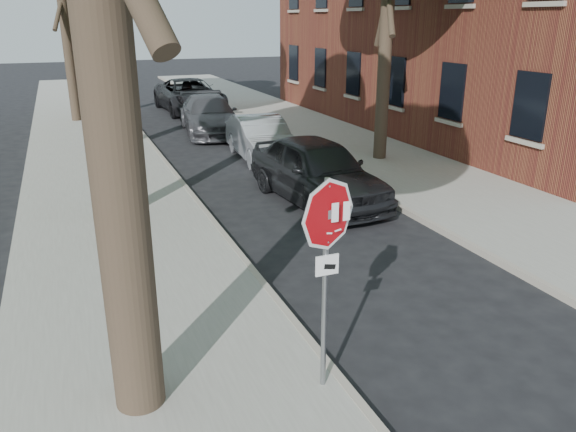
# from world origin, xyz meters

# --- Properties ---
(ground) EXTENTS (120.00, 120.00, 0.00)m
(ground) POSITION_xyz_m (0.00, 0.00, 0.00)
(ground) COLOR black
(ground) RESTS_ON ground
(sidewalk_left) EXTENTS (4.00, 55.00, 0.12)m
(sidewalk_left) POSITION_xyz_m (-2.50, 12.00, 0.06)
(sidewalk_left) COLOR gray
(sidewalk_left) RESTS_ON ground
(sidewalk_right) EXTENTS (4.00, 55.00, 0.12)m
(sidewalk_right) POSITION_xyz_m (6.00, 12.00, 0.06)
(sidewalk_right) COLOR gray
(sidewalk_right) RESTS_ON ground
(curb_left) EXTENTS (0.12, 55.00, 0.13)m
(curb_left) POSITION_xyz_m (-0.45, 12.00, 0.07)
(curb_left) COLOR #9E9384
(curb_left) RESTS_ON ground
(curb_right) EXTENTS (0.12, 55.00, 0.13)m
(curb_right) POSITION_xyz_m (3.95, 12.00, 0.07)
(curb_right) COLOR #9E9384
(curb_right) RESTS_ON ground
(stop_sign) EXTENTS (0.76, 0.34, 2.61)m
(stop_sign) POSITION_xyz_m (-0.70, -0.03, 1.95)
(stop_sign) COLOR gray
(stop_sign) RESTS_ON sidewalk_left
(car_a) EXTENTS (2.29, 4.86, 1.61)m
(car_a) POSITION_xyz_m (2.38, 6.90, 0.80)
(car_a) COLOR black
(car_a) RESTS_ON ground
(car_b) EXTENTS (1.69, 4.23, 1.37)m
(car_b) POSITION_xyz_m (2.58, 11.64, 0.68)
(car_b) COLOR #AEAFB6
(car_b) RESTS_ON ground
(car_c) EXTENTS (2.55, 5.18, 1.45)m
(car_c) POSITION_xyz_m (2.12, 16.52, 0.72)
(car_c) COLOR #49484D
(car_c) RESTS_ON ground
(car_d) EXTENTS (2.76, 5.72, 1.57)m
(car_d) POSITION_xyz_m (2.59, 22.14, 0.79)
(car_d) COLOR black
(car_d) RESTS_ON ground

